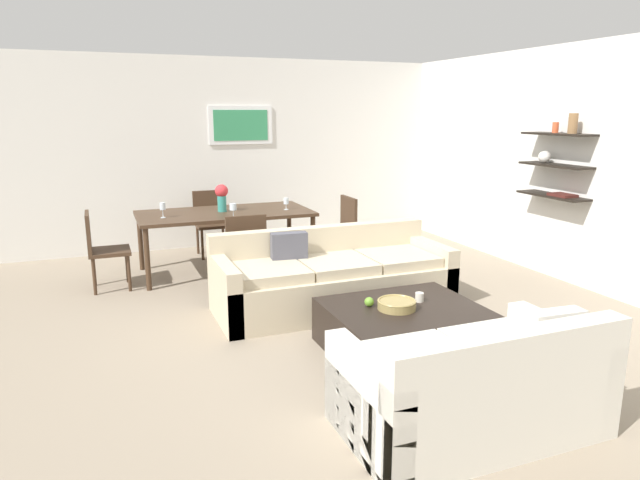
{
  "coord_description": "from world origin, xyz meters",
  "views": [
    {
      "loc": [
        -2.04,
        -4.73,
        1.96
      ],
      "look_at": [
        -0.09,
        0.2,
        0.75
      ],
      "focal_mm": 31.9,
      "sensor_mm": 36.0,
      "label": 1
    }
  ],
  "objects_px": {
    "dining_chair_left_near": "(101,246)",
    "wine_glass_right_near": "(286,201)",
    "wine_glass_foot": "(233,207)",
    "dining_table": "(225,217)",
    "loveseat_white": "(473,387)",
    "apple_on_coffee_table": "(369,302)",
    "decorative_bowl": "(397,304)",
    "dining_chair_right_near": "(341,226)",
    "wine_glass_left_near": "(163,207)",
    "centerpiece_vase": "(222,195)",
    "dining_chair_head": "(211,218)",
    "candle_jar": "(419,297)",
    "sofa_beige": "(332,280)",
    "coffee_table": "(404,329)",
    "dining_chair_foot": "(244,248)"
  },
  "relations": [
    {
      "from": "dining_chair_left_near",
      "to": "loveseat_white",
      "type": "bearing_deg",
      "value": -62.13
    },
    {
      "from": "centerpiece_vase",
      "to": "wine_glass_right_near",
      "type": "bearing_deg",
      "value": -11.73
    },
    {
      "from": "dining_chair_right_near",
      "to": "dining_chair_foot",
      "type": "height_order",
      "value": "same"
    },
    {
      "from": "loveseat_white",
      "to": "dining_chair_head",
      "type": "height_order",
      "value": "dining_chair_head"
    },
    {
      "from": "decorative_bowl",
      "to": "apple_on_coffee_table",
      "type": "height_order",
      "value": "same"
    },
    {
      "from": "sofa_beige",
      "to": "dining_chair_right_near",
      "type": "bearing_deg",
      "value": 63.47
    },
    {
      "from": "loveseat_white",
      "to": "apple_on_coffee_table",
      "type": "bearing_deg",
      "value": 92.09
    },
    {
      "from": "decorative_bowl",
      "to": "dining_chair_foot",
      "type": "distance_m",
      "value": 2.16
    },
    {
      "from": "apple_on_coffee_table",
      "to": "dining_chair_head",
      "type": "xyz_separation_m",
      "value": [
        -0.58,
        3.73,
        0.09
      ]
    },
    {
      "from": "decorative_bowl",
      "to": "dining_table",
      "type": "xyz_separation_m",
      "value": [
        -0.76,
        2.95,
        0.27
      ]
    },
    {
      "from": "dining_table",
      "to": "wine_glass_left_near",
      "type": "height_order",
      "value": "wine_glass_left_near"
    },
    {
      "from": "decorative_bowl",
      "to": "dining_chair_right_near",
      "type": "xyz_separation_m",
      "value": [
        0.69,
        2.71,
        0.08
      ]
    },
    {
      "from": "coffee_table",
      "to": "centerpiece_vase",
      "type": "bearing_deg",
      "value": 106.22
    },
    {
      "from": "dining_chair_foot",
      "to": "wine_glass_right_near",
      "type": "height_order",
      "value": "wine_glass_right_near"
    },
    {
      "from": "coffee_table",
      "to": "candle_jar",
      "type": "distance_m",
      "value": 0.31
    },
    {
      "from": "dining_chair_head",
      "to": "candle_jar",
      "type": "bearing_deg",
      "value": -74.8
    },
    {
      "from": "dining_chair_head",
      "to": "wine_glass_right_near",
      "type": "height_order",
      "value": "wine_glass_right_near"
    },
    {
      "from": "dining_chair_head",
      "to": "wine_glass_left_near",
      "type": "relative_size",
      "value": 4.95
    },
    {
      "from": "loveseat_white",
      "to": "wine_glass_right_near",
      "type": "distance_m",
      "value": 4.06
    },
    {
      "from": "dining_table",
      "to": "dining_chair_head",
      "type": "distance_m",
      "value": 0.94
    },
    {
      "from": "dining_chair_foot",
      "to": "candle_jar",
      "type": "bearing_deg",
      "value": -62.04
    },
    {
      "from": "candle_jar",
      "to": "wine_glass_right_near",
      "type": "bearing_deg",
      "value": 95.82
    },
    {
      "from": "candle_jar",
      "to": "dining_chair_head",
      "type": "xyz_separation_m",
      "value": [
        -1.03,
        3.78,
        0.09
      ]
    },
    {
      "from": "coffee_table",
      "to": "dining_chair_left_near",
      "type": "relative_size",
      "value": 1.41
    },
    {
      "from": "apple_on_coffee_table",
      "to": "dining_chair_right_near",
      "type": "height_order",
      "value": "dining_chair_right_near"
    },
    {
      "from": "dining_table",
      "to": "wine_glass_left_near",
      "type": "bearing_deg",
      "value": -170.33
    },
    {
      "from": "decorative_bowl",
      "to": "centerpiece_vase",
      "type": "distance_m",
      "value": 3.12
    },
    {
      "from": "sofa_beige",
      "to": "wine_glass_right_near",
      "type": "height_order",
      "value": "wine_glass_right_near"
    },
    {
      "from": "apple_on_coffee_table",
      "to": "decorative_bowl",
      "type": "bearing_deg",
      "value": -37.69
    },
    {
      "from": "loveseat_white",
      "to": "wine_glass_foot",
      "type": "distance_m",
      "value": 3.79
    },
    {
      "from": "loveseat_white",
      "to": "dining_table",
      "type": "xyz_separation_m",
      "value": [
        -0.63,
        4.15,
        0.4
      ]
    },
    {
      "from": "apple_on_coffee_table",
      "to": "centerpiece_vase",
      "type": "height_order",
      "value": "centerpiece_vase"
    },
    {
      "from": "coffee_table",
      "to": "dining_chair_right_near",
      "type": "height_order",
      "value": "dining_chair_right_near"
    },
    {
      "from": "wine_glass_left_near",
      "to": "centerpiece_vase",
      "type": "height_order",
      "value": "centerpiece_vase"
    },
    {
      "from": "apple_on_coffee_table",
      "to": "dining_chair_foot",
      "type": "distance_m",
      "value": 1.97
    },
    {
      "from": "coffee_table",
      "to": "wine_glass_foot",
      "type": "height_order",
      "value": "wine_glass_foot"
    },
    {
      "from": "candle_jar",
      "to": "sofa_beige",
      "type": "bearing_deg",
      "value": 106.37
    },
    {
      "from": "dining_chair_left_near",
      "to": "centerpiece_vase",
      "type": "relative_size",
      "value": 2.63
    },
    {
      "from": "wine_glass_foot",
      "to": "dining_table",
      "type": "bearing_deg",
      "value": 90.0
    },
    {
      "from": "coffee_table",
      "to": "apple_on_coffee_table",
      "type": "xyz_separation_m",
      "value": [
        -0.26,
        0.13,
        0.23
      ]
    },
    {
      "from": "loveseat_white",
      "to": "dining_chair_head",
      "type": "xyz_separation_m",
      "value": [
        -0.63,
        5.07,
        0.21
      ]
    },
    {
      "from": "dining_chair_left_near",
      "to": "wine_glass_right_near",
      "type": "xyz_separation_m",
      "value": [
        2.2,
        0.1,
        0.35
      ]
    },
    {
      "from": "dining_chair_foot",
      "to": "wine_glass_left_near",
      "type": "distance_m",
      "value": 1.15
    },
    {
      "from": "dining_chair_head",
      "to": "wine_glass_right_near",
      "type": "relative_size",
      "value": 5.89
    },
    {
      "from": "dining_chair_head",
      "to": "wine_glass_foot",
      "type": "bearing_deg",
      "value": -90.0
    },
    {
      "from": "sofa_beige",
      "to": "dining_chair_left_near",
      "type": "height_order",
      "value": "dining_chair_left_near"
    },
    {
      "from": "dining_chair_foot",
      "to": "centerpiece_vase",
      "type": "xyz_separation_m",
      "value": [
        -0.02,
        0.95,
        0.44
      ]
    },
    {
      "from": "dining_table",
      "to": "dining_chair_head",
      "type": "relative_size",
      "value": 2.36
    },
    {
      "from": "coffee_table",
      "to": "dining_chair_head",
      "type": "height_order",
      "value": "dining_chair_head"
    },
    {
      "from": "decorative_bowl",
      "to": "wine_glass_right_near",
      "type": "relative_size",
      "value": 2.13
    }
  ]
}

